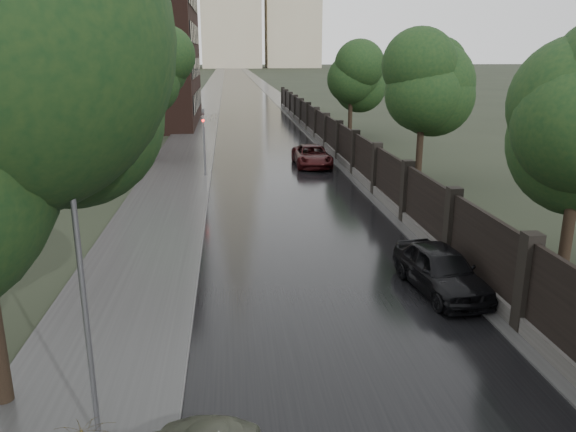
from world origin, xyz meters
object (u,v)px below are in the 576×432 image
at_px(tree_right_b, 423,94).
at_px(tree_right_c, 351,79).
at_px(tree_left_far, 147,82).
at_px(traffic_light, 204,137).
at_px(car_right_near, 441,270).
at_px(lamp_post, 86,316).
at_px(car_right_far, 312,156).

distance_m(tree_right_b, tree_right_c, 18.00).
relative_size(tree_left_far, traffic_light, 1.85).
xyz_separation_m(tree_left_far, car_right_near, (11.40, -22.29, -4.53)).
relative_size(lamp_post, car_right_far, 1.06).
distance_m(tree_right_b, traffic_light, 12.44).
distance_m(traffic_light, car_right_far, 7.55).
bearing_deg(car_right_near, tree_right_b, 67.28).
height_order(traffic_light, car_right_near, traffic_light).
bearing_deg(tree_right_b, car_right_near, -106.01).
relative_size(car_right_near, car_right_far, 0.87).
bearing_deg(lamp_post, car_right_far, 73.49).
distance_m(tree_left_far, lamp_post, 28.73).
bearing_deg(car_right_far, lamp_post, -106.64).
distance_m(tree_left_far, tree_right_b, 17.45).
bearing_deg(car_right_near, tree_right_c, 76.05).
relative_size(tree_right_b, tree_right_c, 1.00).
xyz_separation_m(tree_right_b, car_right_far, (-5.07, 5.93, -4.28)).
distance_m(tree_right_b, car_right_near, 15.46).
distance_m(lamp_post, traffic_light, 23.52).
height_order(tree_right_b, car_right_far, tree_right_b).
bearing_deg(tree_left_far, car_right_near, -62.91).
height_order(tree_left_far, tree_right_c, tree_left_far).
bearing_deg(tree_right_c, traffic_light, -128.18).
bearing_deg(car_right_far, tree_right_c, 67.12).
bearing_deg(tree_right_c, tree_right_b, -90.00).
height_order(tree_left_far, car_right_near, tree_left_far).
xyz_separation_m(lamp_post, traffic_light, (1.10, 23.49, -0.27)).
bearing_deg(car_right_far, tree_right_b, -49.60).
height_order(tree_right_b, lamp_post, tree_right_b).
distance_m(lamp_post, car_right_far, 27.64).
xyz_separation_m(lamp_post, car_right_near, (8.80, 6.21, -1.96)).
relative_size(tree_left_far, car_right_far, 1.53).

